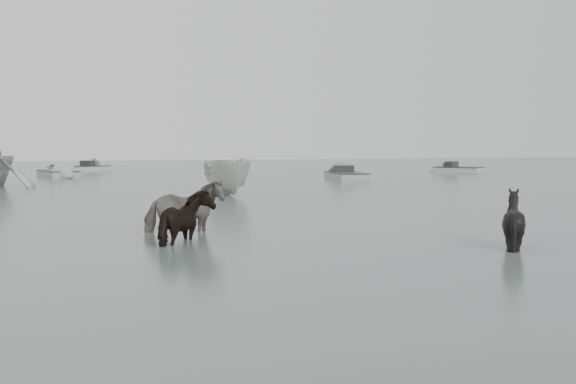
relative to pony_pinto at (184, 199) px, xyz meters
name	(u,v)px	position (x,y,z in m)	size (l,w,h in m)	color
ground	(300,243)	(1.94, -2.46, -0.75)	(140.00, 140.00, 0.00)	#4A5851
pony_pinto	(184,199)	(0.00, 0.00, 0.00)	(0.81, 1.78, 1.50)	black
pony_dark	(188,208)	(-0.18, -1.65, -0.05)	(1.38, 1.18, 1.39)	black
pony_black	(514,209)	(5.76, -4.17, -0.02)	(1.18, 1.33, 1.46)	black
boat_small	(227,174)	(3.57, 11.54, 0.04)	(1.54, 4.10, 1.58)	beige
skiff_port	(347,172)	(12.36, 20.86, -0.37)	(5.50, 1.60, 0.75)	#969896
skiff_mid	(58,171)	(-2.88, 28.53, -0.37)	(5.78, 1.60, 0.75)	#979997
skiff_star	(459,167)	(23.08, 27.06, -0.37)	(4.30, 1.60, 0.75)	#B2B2AD
skiff_far	(79,166)	(-1.50, 36.71, -0.37)	(5.83, 1.60, 0.75)	#ADB0AD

